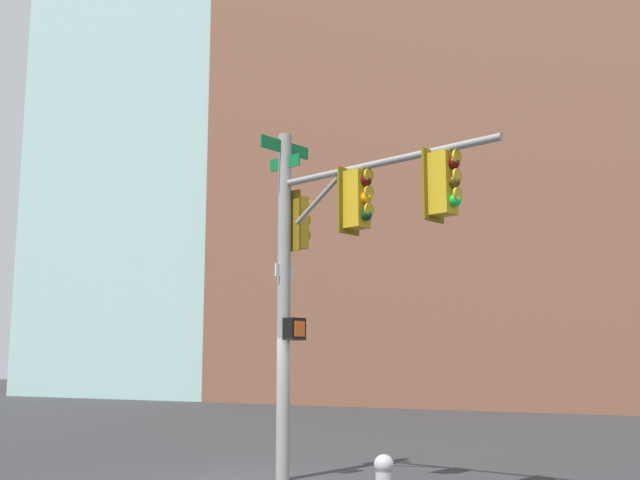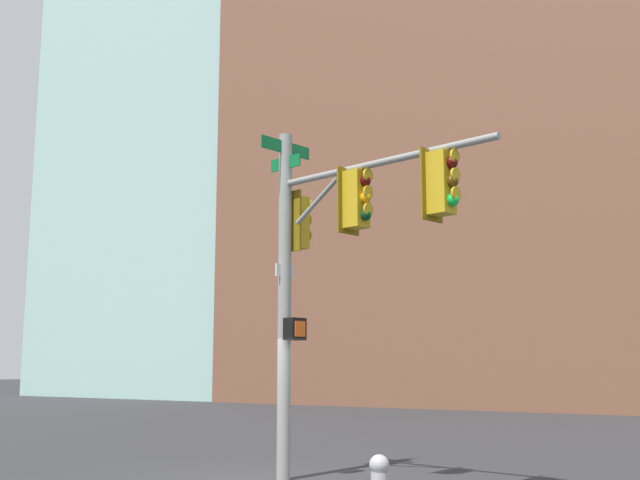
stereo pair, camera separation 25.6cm
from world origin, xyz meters
name	(u,v)px [view 1 (the left image)]	position (x,y,z in m)	size (l,w,h in m)	color
ground_plane	(256,479)	(0.00, 0.00, 0.00)	(200.00, 200.00, 0.00)	#2D2D30
signal_pole_assembly	(328,243)	(1.49, 0.05, 4.17)	(4.90, 1.49, 6.37)	gray
building_brick_farside	(586,190)	(-7.92, 61.80, 18.32)	(20.50, 17.37, 36.64)	brown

